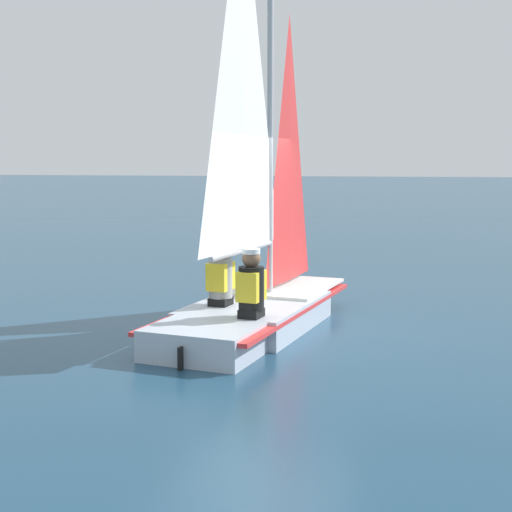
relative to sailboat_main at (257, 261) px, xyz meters
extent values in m
plane|color=navy|center=(0.00, 0.02, -0.88)|extent=(260.00, 260.00, 0.00)
cube|color=#B2BCCC|center=(0.00, 0.02, -0.70)|extent=(1.58, 2.35, 0.35)
cube|color=#B2BCCC|center=(-0.13, -1.56, -0.70)|extent=(0.85, 1.00, 0.35)
cube|color=#B2BCCC|center=(0.14, 1.60, -0.70)|extent=(1.26, 1.03, 0.35)
cube|color=red|center=(0.00, 0.02, -0.59)|extent=(1.75, 4.10, 0.05)
cube|color=silver|center=(-0.09, -1.10, -0.51)|extent=(1.44, 1.94, 0.04)
cylinder|color=#B7B7BC|center=(-0.04, -0.49, 2.15)|extent=(0.08, 0.08, 5.36)
cylinder|color=#B7B7BC|center=(0.04, 0.45, 0.20)|extent=(0.23, 1.88, 0.07)
pyramid|color=white|center=(0.04, 0.45, 2.47)|extent=(0.20, 1.78, 4.48)
pyramid|color=red|center=(-0.11, -1.25, 1.48)|extent=(0.17, 1.37, 3.81)
cube|color=black|center=(0.18, 2.13, -0.76)|extent=(0.04, 0.08, 0.25)
cube|color=black|center=(0.35, 0.41, -0.65)|extent=(0.26, 0.30, 0.45)
cylinder|color=gray|center=(0.35, 0.41, -0.17)|extent=(0.32, 0.32, 0.50)
cube|color=yellow|center=(0.35, 0.41, -0.15)|extent=(0.29, 0.36, 0.35)
sphere|color=#A87A56|center=(0.35, 0.41, 0.17)|extent=(0.22, 0.22, 0.22)
cylinder|color=black|center=(0.35, 0.41, 0.26)|extent=(0.23, 0.23, 0.06)
cube|color=black|center=(-0.24, 0.99, -0.65)|extent=(0.26, 0.30, 0.45)
cylinder|color=black|center=(-0.24, 0.99, -0.17)|extent=(0.32, 0.32, 0.50)
cube|color=yellow|center=(-0.24, 0.99, -0.15)|extent=(0.29, 0.36, 0.35)
sphere|color=brown|center=(-0.24, 0.99, 0.17)|extent=(0.22, 0.22, 0.22)
cylinder|color=white|center=(-0.24, 0.99, 0.26)|extent=(0.23, 0.23, 0.06)
camera|label=1|loc=(-2.69, 8.81, 1.24)|focal=50.00mm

